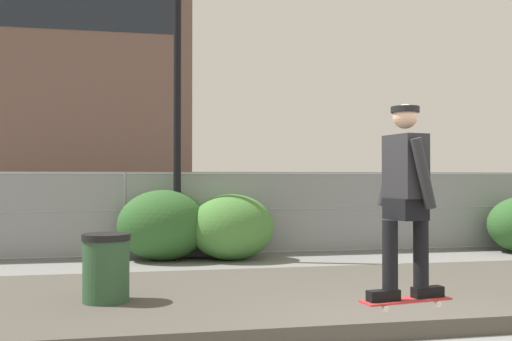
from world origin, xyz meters
The scene contains 11 objects.
gravel_berm centered at (0.00, 2.61, 0.10)m, with size 14.56×3.85×0.20m, color #4C473F.
skateboard centered at (-0.49, -0.43, 0.67)m, with size 0.82×0.32×0.07m.
skater centered at (-0.49, -0.43, 1.61)m, with size 0.73×0.61×1.65m.
chain_fence centered at (0.00, 7.66, 0.93)m, with size 18.19×0.06×1.85m.
street_lamp centered at (-1.94, 7.19, 4.61)m, with size 0.44×0.44×7.52m.
parked_car_near centered at (-2.63, 11.30, 0.84)m, with size 4.47×2.08×1.66m.
parked_car_mid centered at (3.86, 10.94, 0.84)m, with size 4.47×2.08×1.66m.
library_building centered at (-9.54, 37.96, 9.85)m, with size 20.21×11.14×19.70m.
shrub_left centered at (-2.22, 7.23, 0.73)m, with size 1.90×1.55×1.47m.
shrub_center centered at (-0.81, 7.01, 0.69)m, with size 1.78×1.45×1.37m.
trash_bin centered at (-3.10, 2.32, 0.52)m, with size 0.59×0.59×1.03m.
Camera 1 is at (-2.69, -4.99, 1.71)m, focal length 40.68 mm.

